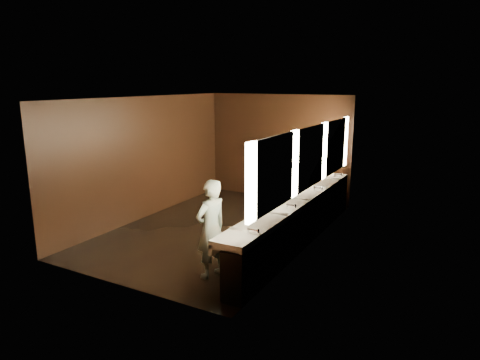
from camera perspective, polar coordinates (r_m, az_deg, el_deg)
name	(u,v)px	position (r m, az deg, el deg)	size (l,w,h in m)	color
floor	(220,229)	(9.33, -2.62, -6.54)	(6.00, 6.00, 0.00)	black
ceiling	(219,98)	(8.81, -2.81, 10.90)	(4.00, 6.00, 0.02)	#2D2D2B
wall_back	(278,147)	(11.59, 5.06, 4.41)	(4.00, 0.02, 2.80)	black
wall_front	(115,199)	(6.66, -16.31, -2.48)	(4.00, 0.02, 2.80)	black
wall_left	(146,158)	(10.14, -12.42, 2.92)	(0.02, 6.00, 2.80)	black
wall_right	(311,175)	(8.12, 9.42, 0.60)	(0.02, 6.00, 2.80)	black
sink_counter	(299,220)	(8.43, 7.86, -5.27)	(0.55, 5.40, 1.01)	black
mirror_band	(310,157)	(8.06, 9.38, 3.05)	(0.06, 5.03, 1.15)	#FFECBD
person	(211,229)	(6.92, -3.88, -6.51)	(0.59, 0.39, 1.62)	#91D2D9
trash_bin	(275,237)	(8.00, 4.65, -7.62)	(0.40, 0.40, 0.62)	black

